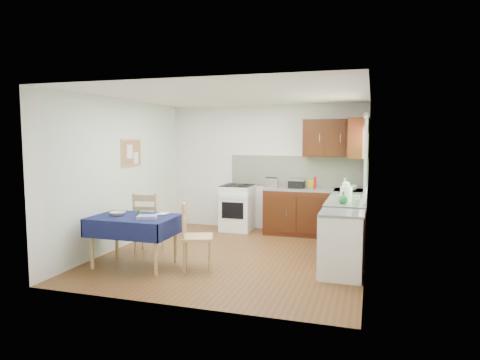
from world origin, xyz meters
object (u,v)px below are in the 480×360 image
(chair_near, at_px, (194,234))
(dish_rack, at_px, (348,195))
(kettle, at_px, (346,192))
(chair_far, at_px, (148,221))
(toaster, at_px, (271,183))
(sandwich_press, at_px, (296,184))
(dining_table, at_px, (134,224))

(chair_near, xyz_separation_m, dish_rack, (2.02, 1.66, 0.41))
(dish_rack, distance_m, kettle, 0.49)
(chair_far, distance_m, toaster, 2.55)
(sandwich_press, bearing_deg, kettle, -74.58)
(chair_far, bearing_deg, dish_rack, -170.85)
(sandwich_press, distance_m, dish_rack, 1.38)
(dish_rack, bearing_deg, chair_near, -140.47)
(chair_far, bearing_deg, chair_near, 140.89)
(chair_near, distance_m, sandwich_press, 2.83)
(dining_table, relative_size, chair_far, 1.22)
(chair_near, bearing_deg, sandwich_press, -41.43)
(chair_far, distance_m, sandwich_press, 2.92)
(dining_table, height_order, kettle, kettle)
(sandwich_press, height_order, kettle, kettle)
(dining_table, height_order, sandwich_press, sandwich_press)
(dining_table, xyz_separation_m, toaster, (1.43, 2.62, 0.37))
(chair_near, bearing_deg, kettle, -79.78)
(chair_far, height_order, sandwich_press, sandwich_press)
(dish_rack, bearing_deg, kettle, -90.38)
(toaster, height_order, sandwich_press, toaster)
(dining_table, relative_size, sandwich_press, 4.13)
(toaster, bearing_deg, chair_near, -108.99)
(sandwich_press, relative_size, kettle, 0.97)
(dish_rack, relative_size, kettle, 1.30)
(toaster, bearing_deg, dining_table, -125.54)
(chair_far, distance_m, chair_near, 1.20)
(dining_table, distance_m, toaster, 3.01)
(dining_table, bearing_deg, toaster, 65.61)
(dish_rack, bearing_deg, chair_far, -160.59)
(dining_table, xyz_separation_m, chair_far, (-0.16, 0.69, -0.10))
(chair_near, height_order, dish_rack, dish_rack)
(dining_table, height_order, chair_near, chair_near)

